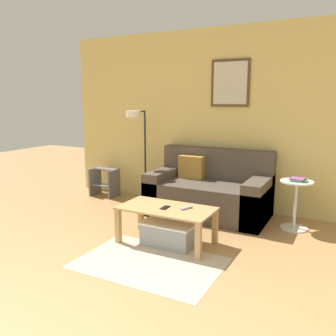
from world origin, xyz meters
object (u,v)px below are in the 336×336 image
cell_phone (165,208)px  couch (209,193)px  floor_lamp (138,139)px  remote_control (186,208)px  book_stack (298,180)px  coffee_table (167,214)px  side_table (296,200)px  step_stool (104,181)px  storage_bin (170,233)px

cell_phone → couch: bearing=85.8°
floor_lamp → remote_control: floor_lamp is taller
floor_lamp → book_stack: size_ratio=6.52×
coffee_table → remote_control: bearing=13.9°
side_table → remote_control: bearing=-132.5°
couch → step_stool: bearing=176.3°
coffee_table → side_table: bearing=43.2°
floor_lamp → couch: bearing=-1.4°
coffee_table → side_table: size_ratio=1.71×
remote_control → storage_bin: bearing=-129.5°
step_stool → book_stack: bearing=-3.1°
coffee_table → cell_phone: cell_phone is taller
cell_phone → storage_bin: bearing=-6.9°
floor_lamp → remote_control: (1.31, -1.13, -0.57)m
side_table → remote_control: 1.44m
book_stack → step_stool: (-3.03, 0.17, -0.38)m
coffee_table → book_stack: size_ratio=4.79×
book_stack → remote_control: book_stack is taller
book_stack → side_table: bearing=163.7°
couch → storage_bin: size_ratio=2.76×
side_table → remote_control: (-0.97, -1.06, 0.05)m
remote_control → step_stool: bearing=172.3°
floor_lamp → book_stack: (2.30, -0.07, -0.37)m
coffee_table → remote_control: size_ratio=6.88×
coffee_table → step_stool: step_stool is taller
couch → coffee_table: couch is taller
storage_bin → floor_lamp: size_ratio=0.41×
storage_bin → step_stool: (-1.88, 1.30, 0.11)m
side_table → step_stool: side_table is taller
couch → side_table: couch is taller
cell_phone → step_stool: (-1.82, 1.30, -0.17)m
side_table → cell_phone: (-1.19, -1.14, 0.05)m
coffee_table → storage_bin: bearing=-29.3°
book_stack → coffee_table: bearing=-137.3°
step_stool → couch: bearing=-3.7°
storage_bin → coffee_table: bearing=150.7°
book_stack → step_stool: book_stack is taller
couch → coffee_table: 1.15m
floor_lamp → side_table: size_ratio=2.33×
coffee_table → floor_lamp: bearing=133.0°
remote_control → step_stool: 2.39m
step_stool → floor_lamp: bearing=-7.3°
couch → floor_lamp: bearing=178.6°
couch → floor_lamp: floor_lamp is taller
storage_bin → cell_phone: size_ratio=4.13×
floor_lamp → side_table: (2.28, -0.07, -0.63)m
remote_control → floor_lamp: bearing=162.5°
book_stack → step_stool: size_ratio=0.48×
cell_phone → step_stool: size_ratio=0.31×
floor_lamp → cell_phone: (1.10, -1.21, -0.58)m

